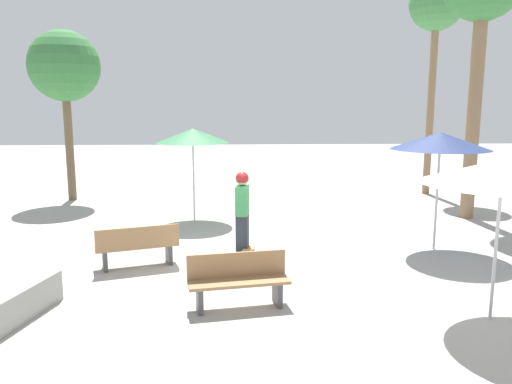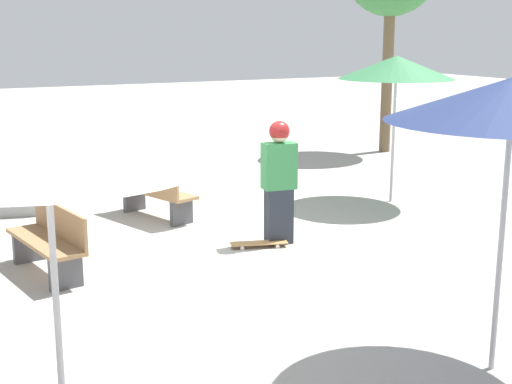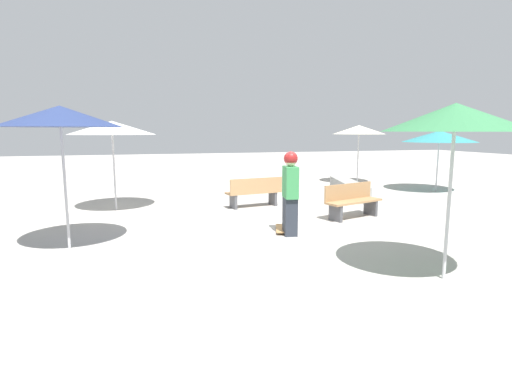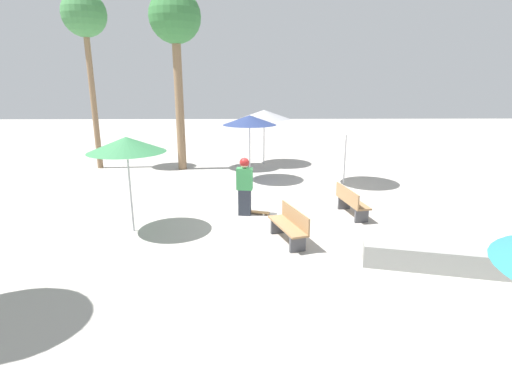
# 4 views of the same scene
# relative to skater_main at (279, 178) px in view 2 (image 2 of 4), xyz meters

# --- Properties ---
(ground_plane) EXTENTS (60.00, 60.00, 0.00)m
(ground_plane) POSITION_rel_skater_main_xyz_m (-1.00, -0.07, -0.94)
(ground_plane) COLOR #ADA8A0
(skater_main) EXTENTS (0.49, 0.32, 1.74)m
(skater_main) POSITION_rel_skater_main_xyz_m (0.00, 0.00, 0.00)
(skater_main) COLOR #282D38
(skater_main) RESTS_ON ground_plane
(skateboard) EXTENTS (0.82, 0.43, 0.07)m
(skateboard) POSITION_rel_skater_main_xyz_m (-0.35, -0.08, -0.88)
(skateboard) COLOR #B7844C
(skateboard) RESTS_ON ground_plane
(bench_near) EXTENTS (0.70, 1.65, 0.85)m
(bench_near) POSITION_rel_skater_main_xyz_m (-3.16, 0.12, -0.51)
(bench_near) COLOR #47474C
(bench_near) RESTS_ON ground_plane
(bench_far) EXTENTS (0.91, 1.66, 0.85)m
(bench_far) POSITION_rel_skater_main_xyz_m (-1.14, 2.08, -0.51)
(bench_far) COLOR #47474C
(bench_far) RESTS_ON ground_plane
(shade_umbrella_green) EXTENTS (1.98, 1.98, 2.53)m
(shade_umbrella_green) POSITION_rel_skater_main_xyz_m (2.97, 1.29, 1.40)
(shade_umbrella_green) COLOR #B7B7BC
(shade_umbrella_green) RESTS_ON ground_plane
(shade_umbrella_white) EXTENTS (2.28, 2.28, 2.42)m
(shade_umbrella_white) POSITION_rel_skater_main_xyz_m (-3.82, -3.65, 1.29)
(shade_umbrella_white) COLOR #B7B7BC
(shade_umbrella_white) RESTS_ON ground_plane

